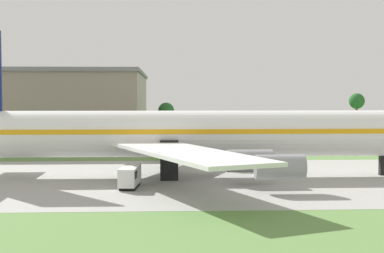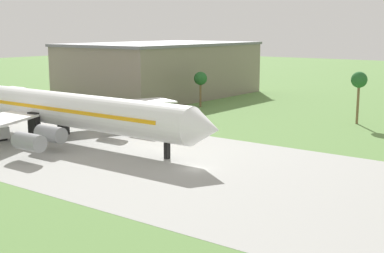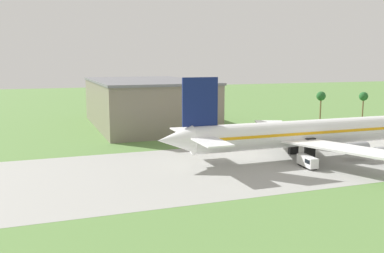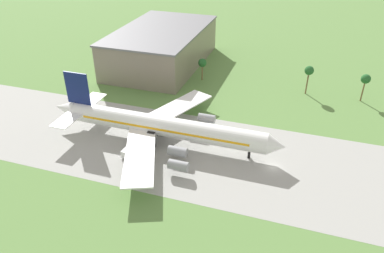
% 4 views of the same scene
% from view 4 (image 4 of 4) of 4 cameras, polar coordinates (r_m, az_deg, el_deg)
% --- Properties ---
extents(ground_plane, '(600.00, 600.00, 0.00)m').
position_cam_4_polar(ground_plane, '(112.08, 12.27, -6.08)').
color(ground_plane, '#5B8442').
extents(taxiway_strip, '(320.00, 44.00, 0.02)m').
position_cam_4_polar(taxiway_strip, '(112.07, 12.27, -6.07)').
color(taxiway_strip, '#9E9E99').
rests_on(taxiway_strip, ground_plane).
extents(jet_airliner, '(77.40, 60.56, 20.11)m').
position_cam_4_polar(jet_airliner, '(117.94, -4.74, 0.10)').
color(jet_airliner, white).
rests_on(jet_airliner, ground_plane).
extents(baggage_tug, '(2.57, 6.41, 2.61)m').
position_cam_4_polar(baggage_tug, '(115.57, -9.60, -3.65)').
color(baggage_tug, black).
rests_on(baggage_tug, ground_plane).
extents(terminal_building, '(36.72, 61.20, 16.80)m').
position_cam_4_polar(terminal_building, '(179.51, -4.66, 12.03)').
color(terminal_building, slate).
rests_on(terminal_building, ground_plane).
extents(palm_tree_row, '(105.69, 3.60, 11.76)m').
position_cam_4_polar(palm_tree_row, '(155.56, 20.55, 7.01)').
color(palm_tree_row, brown).
rests_on(palm_tree_row, ground_plane).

